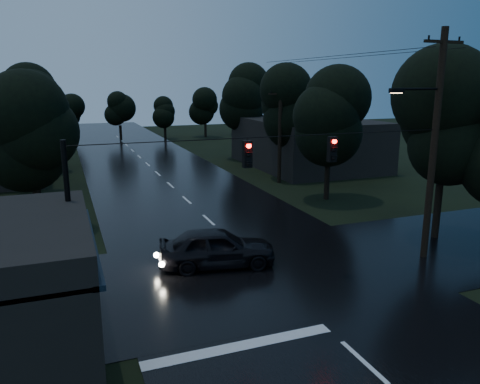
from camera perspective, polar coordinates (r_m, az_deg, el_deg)
main_road at (r=36.45m, az=-8.48°, el=0.79°), size 12.00×120.00×0.02m
cross_street at (r=19.99m, az=3.00°, el=-9.67°), size 60.00×9.00×0.02m
building_far_right at (r=44.72m, az=8.12°, el=5.97°), size 10.00×14.00×4.40m
utility_pole_main at (r=21.88m, az=22.44°, el=5.64°), size 3.50×0.30×10.00m
utility_pole_far at (r=36.63m, az=4.88°, el=7.10°), size 2.00×0.30×7.50m
anchor_pole_left at (r=16.52m, az=-19.95°, el=-4.39°), size 0.18×0.18×6.00m
span_signals at (r=17.92m, az=6.15°, el=5.04°), size 15.00×0.37×1.12m
tree_corner_near at (r=25.04m, az=23.84°, el=8.05°), size 4.48×4.48×9.44m
tree_left_a at (r=26.97m, az=-24.10°, el=6.72°), size 3.92×3.92×8.26m
tree_left_b at (r=34.94m, az=-24.53°, el=8.54°), size 4.20×4.20×8.85m
tree_left_c at (r=44.93m, az=-24.65°, el=9.80°), size 4.48×4.48×9.44m
tree_right_a at (r=31.56m, az=10.88°, el=9.10°), size 4.20×4.20×8.85m
tree_right_b at (r=38.83m, az=5.41°, el=10.57°), size 4.48×4.48×9.44m
tree_right_c at (r=48.20m, az=0.73°, el=11.59°), size 4.76×4.76×10.03m
car at (r=20.25m, az=-2.81°, el=-6.77°), size 5.28×2.92×1.70m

